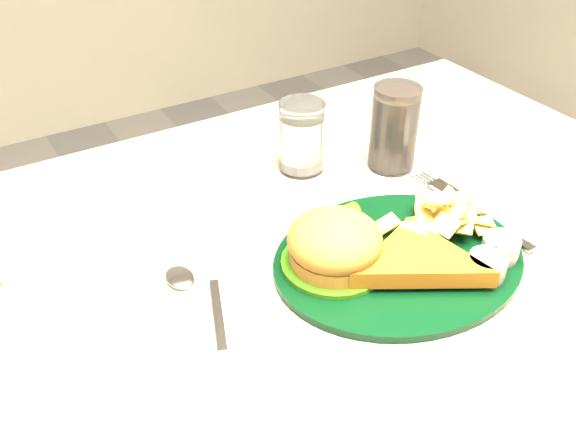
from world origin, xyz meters
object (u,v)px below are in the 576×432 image
at_px(table, 301,431).
at_px(water_glass, 302,137).
at_px(dinner_plate, 401,239).
at_px(cola_glass, 394,128).
at_px(fork_napkin, 483,218).

distance_m(table, water_glass, 0.47).
height_order(table, dinner_plate, dinner_plate).
relative_size(dinner_plate, cola_glass, 2.46).
height_order(table, water_glass, water_glass).
relative_size(table, water_glass, 10.99).
xyz_separation_m(water_glass, fork_napkin, (0.14, -0.25, -0.05)).
xyz_separation_m(table, dinner_plate, (0.09, -0.08, 0.41)).
bearing_deg(water_glass, table, -120.52).
relative_size(table, cola_glass, 9.19).
height_order(dinner_plate, water_glass, water_glass).
xyz_separation_m(dinner_plate, fork_napkin, (0.15, 0.01, -0.03)).
relative_size(dinner_plate, fork_napkin, 1.69).
bearing_deg(table, dinner_plate, -44.17).
xyz_separation_m(water_glass, cola_glass, (0.12, -0.06, 0.01)).
bearing_deg(water_glass, fork_napkin, -61.24).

